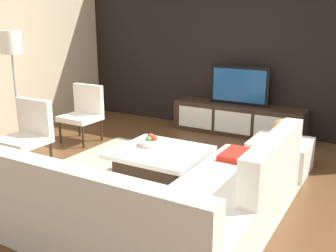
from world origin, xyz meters
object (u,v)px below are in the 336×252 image
at_px(sectional_couch, 162,203).
at_px(fruit_bowl, 151,141).
at_px(media_console, 238,119).
at_px(accent_chair_far, 84,110).
at_px(television, 239,85).
at_px(coffee_table, 160,164).
at_px(accent_chair_near, 28,130).
at_px(floor_lamp, 11,51).
at_px(decorative_ball, 282,130).
at_px(ottoman, 280,156).

relative_size(sectional_couch, fruit_bowl, 8.38).
distance_m(media_console, accent_chair_far, 2.49).
distance_m(media_console, television, 0.56).
height_order(coffee_table, accent_chair_near, accent_chair_near).
bearing_deg(accent_chair_far, media_console, 34.48).
bearing_deg(accent_chair_near, accent_chair_far, 103.41).
bearing_deg(floor_lamp, sectional_couch, -18.18).
bearing_deg(fruit_bowl, sectional_couch, -53.69).
relative_size(coffee_table, floor_lamp, 0.61).
bearing_deg(decorative_ball, media_console, 128.82).
distance_m(television, coffee_table, 2.38).
bearing_deg(decorative_ball, accent_chair_near, -152.13).
distance_m(television, sectional_couch, 3.35).
xyz_separation_m(floor_lamp, decorative_ball, (3.59, 0.98, -0.88)).
bearing_deg(accent_chair_far, television, 34.49).
height_order(coffee_table, ottoman, ottoman).
bearing_deg(television, fruit_bowl, -97.30).
distance_m(sectional_couch, fruit_bowl, 1.34).
bearing_deg(accent_chair_near, sectional_couch, -7.78).
bearing_deg(television, floor_lamp, -138.59).
bearing_deg(coffee_table, television, 87.51).
xyz_separation_m(television, floor_lamp, (-2.56, -2.26, 0.60)).
height_order(fruit_bowl, accent_chair_far, accent_chair_far).
relative_size(coffee_table, ottoman, 1.47).
bearing_deg(coffee_table, sectional_couch, -58.00).
bearing_deg(ottoman, sectional_couch, -104.81).
bearing_deg(media_console, accent_chair_far, -141.92).
bearing_deg(fruit_bowl, floor_lamp, -178.42).
height_order(floor_lamp, accent_chair_far, floor_lamp).
distance_m(media_console, floor_lamp, 3.61).
distance_m(television, decorative_ball, 1.67).
bearing_deg(accent_chair_far, accent_chair_near, -85.04).
height_order(television, accent_chair_near, television).
distance_m(floor_lamp, accent_chair_far, 1.33).
relative_size(television, accent_chair_far, 1.12).
bearing_deg(decorative_ball, television, 128.81).
height_order(sectional_couch, decorative_ball, sectional_couch).
relative_size(fruit_bowl, decorative_ball, 1.05).
relative_size(ottoman, accent_chair_far, 0.80).
height_order(television, ottoman, television).
bearing_deg(coffee_table, decorative_ball, 41.99).
bearing_deg(accent_chair_far, fruit_bowl, -25.47).
xyz_separation_m(accent_chair_far, decorative_ball, (2.98, 0.25, 0.04)).
distance_m(sectional_couch, accent_chair_far, 3.01).
height_order(accent_chair_near, decorative_ball, accent_chair_near).
height_order(fruit_bowl, decorative_ball, decorative_ball).
bearing_deg(fruit_bowl, accent_chair_near, -159.24).
distance_m(fruit_bowl, decorative_ball, 1.60).
distance_m(media_console, sectional_couch, 3.30).
xyz_separation_m(sectional_couch, accent_chair_near, (-2.27, 0.51, 0.21)).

